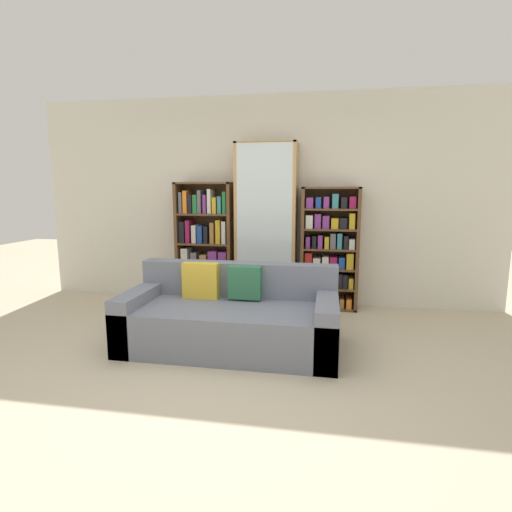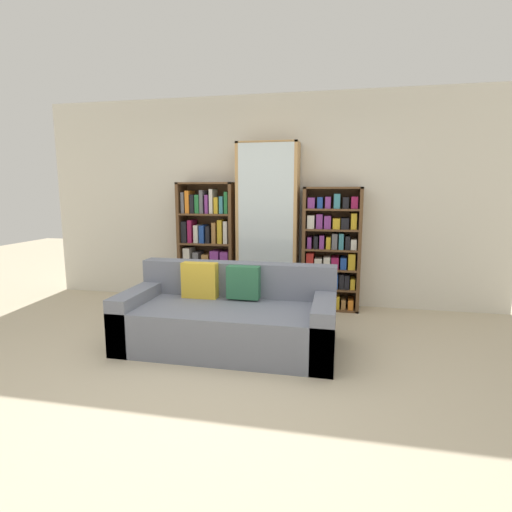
# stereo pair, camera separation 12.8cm
# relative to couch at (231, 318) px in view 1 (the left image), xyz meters

# --- Properties ---
(ground_plane) EXTENTS (16.00, 16.00, 0.00)m
(ground_plane) POSITION_rel_couch_xyz_m (0.03, -0.72, -0.27)
(ground_plane) COLOR beige
(wall_back) EXTENTS (6.12, 0.06, 2.70)m
(wall_back) POSITION_rel_couch_xyz_m (0.03, 1.66, 1.08)
(wall_back) COLOR silver
(wall_back) RESTS_ON ground
(couch) EXTENTS (2.01, 0.95, 0.78)m
(couch) POSITION_rel_couch_xyz_m (0.00, 0.00, 0.00)
(couch) COLOR slate
(couch) RESTS_ON ground
(bookshelf_left) EXTENTS (0.75, 0.32, 1.60)m
(bookshelf_left) POSITION_rel_couch_xyz_m (-0.70, 1.46, 0.48)
(bookshelf_left) COLOR brown
(bookshelf_left) RESTS_ON ground
(display_cabinet) EXTENTS (0.77, 0.36, 2.08)m
(display_cabinet) POSITION_rel_couch_xyz_m (0.12, 1.44, 0.76)
(display_cabinet) COLOR tan
(display_cabinet) RESTS_ON ground
(bookshelf_right) EXTENTS (0.71, 0.32, 1.53)m
(bookshelf_right) POSITION_rel_couch_xyz_m (0.93, 1.46, 0.47)
(bookshelf_right) COLOR brown
(bookshelf_right) RESTS_ON ground
(wine_bottle) EXTENTS (0.07, 0.07, 0.39)m
(wine_bottle) POSITION_rel_couch_xyz_m (0.44, 0.81, -0.12)
(wine_bottle) COLOR black
(wine_bottle) RESTS_ON ground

